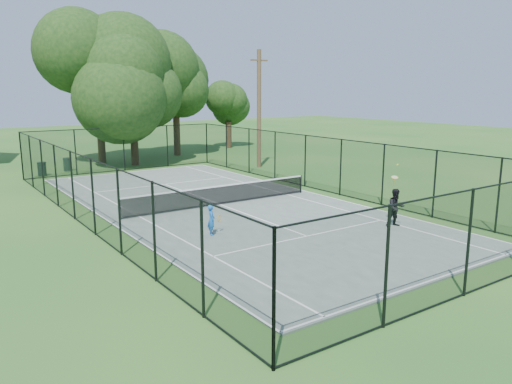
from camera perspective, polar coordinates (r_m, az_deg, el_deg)
ground at (r=24.18m, az=-4.04°, el=-1.60°), size 120.00×120.00×0.00m
tennis_court at (r=24.17m, az=-4.04°, el=-1.53°), size 11.00×24.00×0.06m
tennis_net at (r=24.05m, az=-4.06°, el=-0.26°), size 10.08×0.08×0.95m
fence at (r=23.88m, az=-4.09°, el=1.91°), size 13.10×26.10×3.00m
tree_near_left at (r=39.66m, az=-17.68°, el=12.17°), size 7.78×7.78×10.15m
tree_near_mid at (r=37.88m, az=-14.01°, el=11.21°), size 6.76×6.76×8.85m
tree_near_right at (r=42.90m, az=-9.21°, el=11.95°), size 6.67×6.67×9.20m
tree_far_right at (r=47.99m, az=-3.18°, el=9.28°), size 4.33×4.33×5.73m
trash_bin_left at (r=35.24m, az=-23.27°, el=2.44°), size 0.58×0.58×0.91m
trash_bin_right at (r=36.74m, az=-20.75°, el=2.98°), size 0.58×0.58×0.91m
utility_pole at (r=35.77m, az=0.35°, el=9.51°), size 1.40×0.30×8.24m
player_blue at (r=19.10m, az=-5.11°, el=-3.20°), size 0.79×0.50×1.19m
player_black at (r=20.97m, az=15.69°, el=-1.72°), size 0.89×0.88×2.50m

